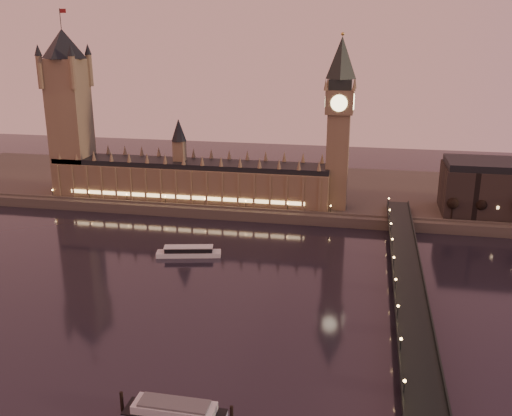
{
  "coord_description": "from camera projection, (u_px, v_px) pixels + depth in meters",
  "views": [
    {
      "loc": [
        71.53,
        -220.08,
        110.5
      ],
      "look_at": [
        20.85,
        35.0,
        29.66
      ],
      "focal_mm": 40.0,
      "sensor_mm": 36.0,
      "label": 1
    }
  ],
  "objects": [
    {
      "name": "westminster_bridge",
      "position": [
        408.0,
        299.0,
        233.55
      ],
      "size": [
        13.2,
        260.0,
        15.3
      ],
      "color": "black",
      "rests_on": "ground"
    },
    {
      "name": "ground",
      "position": [
        194.0,
        292.0,
        252.24
      ],
      "size": [
        700.0,
        700.0,
        0.0
      ],
      "primitive_type": "plane",
      "color": "black",
      "rests_on": "ground"
    },
    {
      "name": "victoria_tower",
      "position": [
        69.0,
        103.0,
        368.37
      ],
      "size": [
        31.68,
        31.68,
        118.0
      ],
      "color": "brown",
      "rests_on": "ground"
    },
    {
      "name": "bare_tree_1",
      "position": [
        483.0,
        204.0,
        323.79
      ],
      "size": [
        6.82,
        6.82,
        13.86
      ],
      "color": "black",
      "rests_on": "ground"
    },
    {
      "name": "big_ben",
      "position": [
        339.0,
        114.0,
        336.53
      ],
      "size": [
        17.68,
        17.68,
        104.0
      ],
      "color": "brown",
      "rests_on": "ground"
    },
    {
      "name": "cruise_boat_a",
      "position": [
        189.0,
        252.0,
        292.25
      ],
      "size": [
        33.56,
        14.03,
        5.25
      ],
      "rotation": [
        0.0,
        0.0,
        0.22
      ],
      "color": "silver",
      "rests_on": "ground"
    },
    {
      "name": "far_embankment",
      "position": [
        305.0,
        191.0,
        400.31
      ],
      "size": [
        560.0,
        130.0,
        6.0
      ],
      "primitive_type": "cube",
      "color": "#423D35",
      "rests_on": "ground"
    },
    {
      "name": "bare_tree_0",
      "position": [
        452.0,
        203.0,
        326.99
      ],
      "size": [
        6.82,
        6.82,
        13.86
      ],
      "color": "black",
      "rests_on": "ground"
    },
    {
      "name": "moored_barge",
      "position": [
        175.0,
        412.0,
        168.58
      ],
      "size": [
        35.3,
        8.65,
        6.47
      ],
      "rotation": [
        0.0,
        0.0,
        -0.0
      ],
      "color": "#96A0BF",
      "rests_on": "ground"
    },
    {
      "name": "palace_of_westminster",
      "position": [
        189.0,
        175.0,
        366.58
      ],
      "size": [
        180.0,
        26.62,
        52.0
      ],
      "color": "brown",
      "rests_on": "ground"
    }
  ]
}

